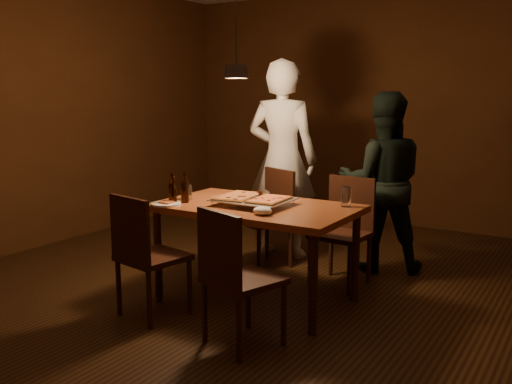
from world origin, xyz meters
The scene contains 19 objects.
room_shell centered at (0.00, 0.00, 1.40)m, with size 6.00×6.00×6.00m.
dining_table centered at (0.23, -0.09, 0.68)m, with size 1.50×0.90×0.75m.
chair_far_left centered at (-0.13, 0.75, 0.54)m, with size 0.55×0.55×0.49m.
chair_far_right centered at (0.66, 0.65, 0.54)m, with size 0.45×0.45×0.49m.
chair_near_left centered at (-0.25, -0.82, 0.54)m, with size 0.49×0.49×0.49m.
chair_near_right centered at (0.56, -0.89, 0.54)m, with size 0.53×0.53×0.49m.
pizza_tray centered at (0.22, -0.10, 0.77)m, with size 0.55×0.45×0.05m, color silver.
pizza_meat centered at (0.08, -0.10, 0.81)m, with size 0.26×0.41×0.02m, color maroon.
pizza_cheese centered at (0.35, -0.10, 0.81)m, with size 0.23×0.36×0.02m, color gold.
spatula centered at (0.23, -0.07, 0.81)m, with size 0.09×0.24×0.04m, color silver, non-canonical shape.
beer_bottle_a centered at (-0.34, -0.37, 0.87)m, with size 0.06×0.06×0.23m.
beer_bottle_b centered at (-0.29, -0.29, 0.87)m, with size 0.06×0.06×0.23m.
water_glass_left centered at (-0.36, -0.18, 0.81)m, with size 0.07×0.07×0.12m, color silver.
water_glass_right centered at (0.84, 0.22, 0.83)m, with size 0.07×0.07×0.15m, color silver.
plate_slice centered at (-0.35, -0.45, 0.76)m, with size 0.23×0.23×0.03m.
napkin centered at (0.45, -0.36, 0.78)m, with size 0.14×0.11×0.06m, color white.
diner_white centered at (-0.20, 1.10, 0.95)m, with size 0.69×0.46×1.90m, color white.
diner_dark centered at (0.78, 1.16, 0.80)m, with size 0.78×0.61×1.60m, color black.
pendant_lamp centered at (0.00, 0.00, 1.76)m, with size 0.18×0.18×1.10m.
Camera 1 is at (2.46, -3.70, 1.60)m, focal length 40.00 mm.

